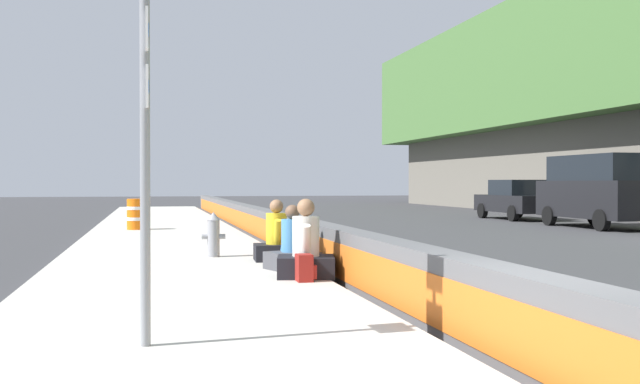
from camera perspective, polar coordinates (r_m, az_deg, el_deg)
name	(u,v)px	position (r m, az deg, el deg)	size (l,w,h in m)	color
ground_plane	(539,379)	(6.42, 16.53, -13.72)	(160.00, 160.00, 0.00)	#353538
jersey_barrier	(538,327)	(6.33, 16.52, -10.00)	(76.00, 0.45, 0.85)	#545456
route_sign_post	(146,111)	(6.77, -13.33, 6.09)	(0.44, 0.09, 3.60)	gray
fire_hydrant	(213,234)	(14.62, -8.23, -3.23)	(0.26, 0.46, 0.88)	gray
seated_person_foreground	(306,253)	(11.38, -1.10, -4.71)	(0.90, 1.00, 1.21)	black
seated_person_middle	(292,249)	(12.42, -2.15, -4.43)	(0.88, 0.95, 1.08)	#424247
seated_person_rear	(276,241)	(13.83, -3.38, -3.83)	(0.74, 0.86, 1.14)	black
backpack	(305,268)	(10.93, -1.18, -5.90)	(0.32, 0.28, 0.40)	maroon
construction_barrel	(136,214)	(23.50, -14.07, -1.66)	(0.54, 0.54, 0.95)	orange
parked_car_fourth	(598,189)	(27.61, 20.72, 0.19)	(5.11, 2.12, 2.56)	black
parked_car_midline	(516,199)	(32.81, 14.91, -0.56)	(4.51, 1.96, 1.71)	black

